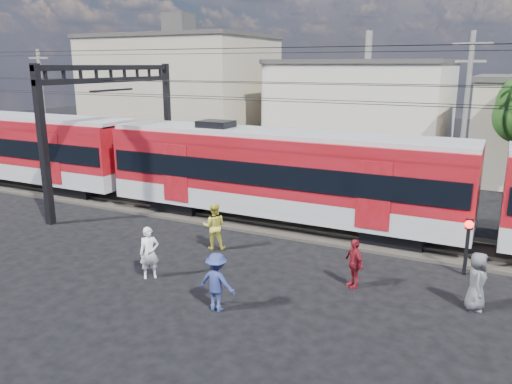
# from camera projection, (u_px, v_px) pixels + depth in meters

# --- Properties ---
(ground) EXTENTS (120.00, 120.00, 0.00)m
(ground) POSITION_uv_depth(u_px,v_px,m) (195.00, 301.00, 15.07)
(ground) COLOR black
(ground) RESTS_ON ground
(track_bed) EXTENTS (70.00, 3.40, 0.12)m
(track_bed) POSITION_uv_depth(u_px,v_px,m) (295.00, 225.00, 21.99)
(track_bed) COLOR #2D2823
(track_bed) RESTS_ON ground
(rail_near) EXTENTS (70.00, 0.12, 0.12)m
(rail_near) POSITION_uv_depth(u_px,v_px,m) (289.00, 228.00, 21.31)
(rail_near) COLOR #59544C
(rail_near) RESTS_ON track_bed
(rail_far) EXTENTS (70.00, 0.12, 0.12)m
(rail_far) POSITION_uv_depth(u_px,v_px,m) (302.00, 218.00, 22.61)
(rail_far) COLOR #59544C
(rail_far) RESTS_ON track_bed
(commuter_train) EXTENTS (50.30, 3.08, 4.17)m
(commuter_train) POSITION_uv_depth(u_px,v_px,m) (284.00, 172.00, 21.66)
(commuter_train) COLOR black
(commuter_train) RESTS_ON ground
(catenary) EXTENTS (70.00, 9.30, 7.52)m
(catenary) POSITION_uv_depth(u_px,v_px,m) (134.00, 103.00, 24.48)
(catenary) COLOR black
(catenary) RESTS_ON ground
(building_west) EXTENTS (14.28, 10.20, 9.30)m
(building_west) POSITION_uv_depth(u_px,v_px,m) (181.00, 93.00, 42.08)
(building_west) COLOR tan
(building_west) RESTS_ON ground
(building_midwest) EXTENTS (12.24, 12.24, 7.30)m
(building_midwest) POSITION_uv_depth(u_px,v_px,m) (365.00, 109.00, 38.44)
(building_midwest) COLOR beige
(building_midwest) RESTS_ON ground
(utility_pole_mid) EXTENTS (1.80, 0.24, 8.50)m
(utility_pole_mid) POSITION_uv_depth(u_px,v_px,m) (465.00, 115.00, 24.35)
(utility_pole_mid) COLOR slate
(utility_pole_mid) RESTS_ON ground
(utility_pole_west) EXTENTS (1.80, 0.24, 8.00)m
(utility_pole_west) POSITION_uv_depth(u_px,v_px,m) (43.00, 103.00, 35.67)
(utility_pole_west) COLOR slate
(utility_pole_west) RESTS_ON ground
(pedestrian_a) EXTENTS (0.76, 0.75, 1.76)m
(pedestrian_a) POSITION_uv_depth(u_px,v_px,m) (149.00, 253.00, 16.55)
(pedestrian_a) COLOR white
(pedestrian_a) RESTS_ON ground
(pedestrian_b) EXTENTS (1.10, 1.00, 1.83)m
(pedestrian_b) POSITION_uv_depth(u_px,v_px,m) (214.00, 226.00, 19.17)
(pedestrian_b) COLOR gold
(pedestrian_b) RESTS_ON ground
(pedestrian_c) EXTENTS (1.14, 0.67, 1.75)m
(pedestrian_c) POSITION_uv_depth(u_px,v_px,m) (217.00, 282.00, 14.33)
(pedestrian_c) COLOR navy
(pedestrian_c) RESTS_ON ground
(pedestrian_d) EXTENTS (0.96, 0.94, 1.62)m
(pedestrian_d) POSITION_uv_depth(u_px,v_px,m) (354.00, 263.00, 15.86)
(pedestrian_d) COLOR maroon
(pedestrian_d) RESTS_ON ground
(pedestrian_e) EXTENTS (0.62, 0.90, 1.76)m
(pedestrian_e) POSITION_uv_depth(u_px,v_px,m) (477.00, 281.00, 14.36)
(pedestrian_e) COLOR #54545A
(pedestrian_e) RESTS_ON ground
(crossing_signal) EXTENTS (0.29, 0.29, 1.98)m
(crossing_signal) POSITION_uv_depth(u_px,v_px,m) (468.00, 236.00, 16.65)
(crossing_signal) COLOR black
(crossing_signal) RESTS_ON ground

